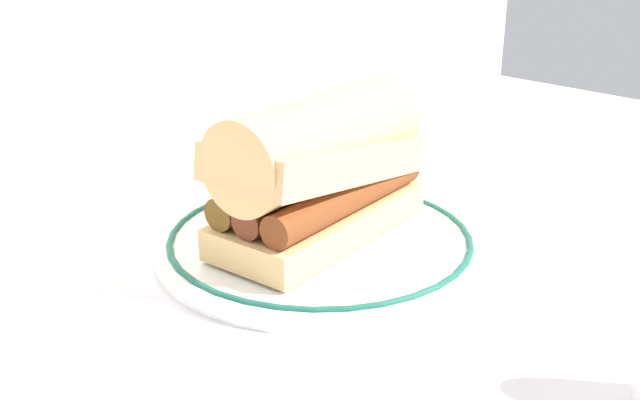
% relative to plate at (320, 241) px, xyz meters
% --- Properties ---
extents(ground_plane, '(1.50, 1.50, 0.00)m').
position_rel_plate_xyz_m(ground_plane, '(-0.02, 0.01, -0.01)').
color(ground_plane, silver).
extents(plate, '(0.28, 0.28, 0.01)m').
position_rel_plate_xyz_m(plate, '(0.00, 0.00, 0.00)').
color(plate, white).
rests_on(plate, ground_plane).
extents(sausage_sandwich, '(0.21, 0.12, 0.12)m').
position_rel_plate_xyz_m(sausage_sandwich, '(-0.00, 0.00, 0.07)').
color(sausage_sandwich, '#E3B370').
rests_on(sausage_sandwich, plate).
extents(drinking_glass, '(0.06, 0.06, 0.09)m').
position_rel_plate_xyz_m(drinking_glass, '(0.22, 0.15, 0.03)').
color(drinking_glass, silver).
rests_on(drinking_glass, ground_plane).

